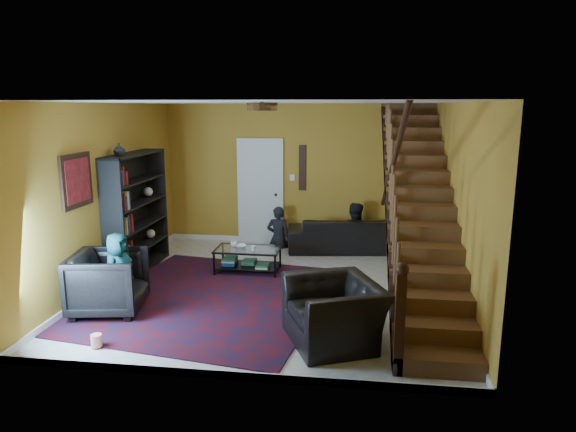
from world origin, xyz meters
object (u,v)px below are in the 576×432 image
(armchair_right, at_px, (334,312))
(coffee_table, at_px, (248,259))
(bookshelf, at_px, (137,215))
(armchair_left, at_px, (108,282))
(sofa, at_px, (345,234))

(armchair_right, height_order, coffee_table, armchair_right)
(bookshelf, height_order, armchair_left, bookshelf)
(sofa, distance_m, armchair_right, 4.01)
(bookshelf, relative_size, armchair_left, 2.15)
(sofa, relative_size, armchair_left, 2.38)
(coffee_table, bearing_deg, armchair_right, -57.54)
(armchair_left, relative_size, armchair_right, 0.82)
(sofa, distance_m, armchair_left, 4.69)
(armchair_left, distance_m, coffee_table, 2.47)
(bookshelf, bearing_deg, sofa, 26.25)
(bookshelf, bearing_deg, armchair_right, -34.13)
(sofa, height_order, coffee_table, sofa)
(sofa, xyz_separation_m, armchair_left, (-3.09, -3.52, 0.10))
(bookshelf, xyz_separation_m, armchair_left, (0.35, -1.82, -0.54))
(bookshelf, relative_size, sofa, 0.90)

